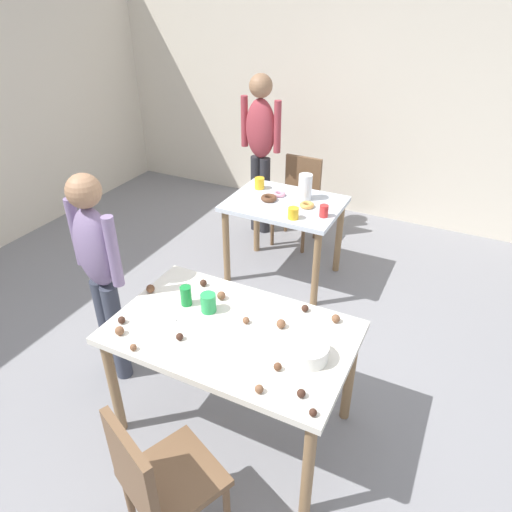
{
  "coord_description": "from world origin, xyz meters",
  "views": [
    {
      "loc": [
        1.08,
        -1.88,
        2.42
      ],
      "look_at": [
        -0.04,
        0.38,
        0.9
      ],
      "focal_mm": 32.77,
      "sensor_mm": 36.0,
      "label": 1
    }
  ],
  "objects_px": {
    "chair_near_table": "(158,479)",
    "chair_far_table": "(298,195)",
    "dining_table_far": "(284,214)",
    "person_adult_far": "(261,141)",
    "soda_can": "(186,296)",
    "mixing_bowl": "(308,352)",
    "pitcher_far": "(305,187)",
    "person_girl_near": "(99,265)",
    "dining_table_near": "(232,342)"
  },
  "relations": [
    {
      "from": "chair_near_table",
      "to": "chair_far_table",
      "type": "distance_m",
      "value": 3.24
    },
    {
      "from": "dining_table_far",
      "to": "chair_far_table",
      "type": "relative_size",
      "value": 1.11
    },
    {
      "from": "dining_table_far",
      "to": "chair_far_table",
      "type": "distance_m",
      "value": 0.75
    },
    {
      "from": "chair_far_table",
      "to": "person_adult_far",
      "type": "height_order",
      "value": "person_adult_far"
    },
    {
      "from": "dining_table_far",
      "to": "soda_can",
      "type": "distance_m",
      "value": 1.6
    },
    {
      "from": "chair_near_table",
      "to": "soda_can",
      "type": "height_order",
      "value": "soda_can"
    },
    {
      "from": "chair_near_table",
      "to": "chair_far_table",
      "type": "xyz_separation_m",
      "value": [
        -0.6,
        3.18,
        0.0
      ]
    },
    {
      "from": "mixing_bowl",
      "to": "pitcher_far",
      "type": "xyz_separation_m",
      "value": [
        -0.73,
        1.83,
        0.07
      ]
    },
    {
      "from": "chair_far_table",
      "to": "person_adult_far",
      "type": "xyz_separation_m",
      "value": [
        -0.43,
        0.0,
        0.5
      ]
    },
    {
      "from": "person_girl_near",
      "to": "soda_can",
      "type": "height_order",
      "value": "person_girl_near"
    },
    {
      "from": "person_adult_far",
      "to": "mixing_bowl",
      "type": "xyz_separation_m",
      "value": [
        1.45,
        -2.42,
        -0.2
      ]
    },
    {
      "from": "soda_can",
      "to": "mixing_bowl",
      "type": "bearing_deg",
      "value": -7.56
    },
    {
      "from": "dining_table_far",
      "to": "person_girl_near",
      "type": "height_order",
      "value": "person_girl_near"
    },
    {
      "from": "dining_table_far",
      "to": "dining_table_near",
      "type": "bearing_deg",
      "value": -76.44
    },
    {
      "from": "chair_far_table",
      "to": "person_adult_far",
      "type": "distance_m",
      "value": 0.66
    },
    {
      "from": "person_adult_far",
      "to": "pitcher_far",
      "type": "bearing_deg",
      "value": -39.64
    },
    {
      "from": "chair_near_table",
      "to": "person_girl_near",
      "type": "xyz_separation_m",
      "value": [
        -0.99,
        0.81,
        0.39
      ]
    },
    {
      "from": "chair_near_table",
      "to": "soda_can",
      "type": "bearing_deg",
      "value": 114.63
    },
    {
      "from": "person_girl_near",
      "to": "person_adult_far",
      "type": "xyz_separation_m",
      "value": [
        -0.04,
        2.37,
        0.11
      ]
    },
    {
      "from": "dining_table_near",
      "to": "mixing_bowl",
      "type": "relative_size",
      "value": 6.5
    },
    {
      "from": "mixing_bowl",
      "to": "soda_can",
      "type": "relative_size",
      "value": 1.68
    },
    {
      "from": "dining_table_far",
      "to": "mixing_bowl",
      "type": "height_order",
      "value": "mixing_bowl"
    },
    {
      "from": "chair_near_table",
      "to": "chair_far_table",
      "type": "height_order",
      "value": "same"
    },
    {
      "from": "chair_near_table",
      "to": "pitcher_far",
      "type": "relative_size",
      "value": 3.89
    },
    {
      "from": "person_girl_near",
      "to": "pitcher_far",
      "type": "distance_m",
      "value": 1.9
    },
    {
      "from": "chair_near_table",
      "to": "person_girl_near",
      "type": "relative_size",
      "value": 0.59
    },
    {
      "from": "dining_table_near",
      "to": "person_adult_far",
      "type": "xyz_separation_m",
      "value": [
        -0.99,
        2.4,
        0.34
      ]
    },
    {
      "from": "mixing_bowl",
      "to": "chair_near_table",
      "type": "bearing_deg",
      "value": -118.3
    },
    {
      "from": "chair_far_table",
      "to": "person_girl_near",
      "type": "bearing_deg",
      "value": -99.3
    },
    {
      "from": "chair_far_table",
      "to": "pitcher_far",
      "type": "xyz_separation_m",
      "value": [
        0.28,
        -0.59,
        0.37
      ]
    },
    {
      "from": "dining_table_far",
      "to": "person_adult_far",
      "type": "xyz_separation_m",
      "value": [
        -0.58,
        0.72,
        0.37
      ]
    },
    {
      "from": "mixing_bowl",
      "to": "soda_can",
      "type": "height_order",
      "value": "soda_can"
    },
    {
      "from": "soda_can",
      "to": "pitcher_far",
      "type": "relative_size",
      "value": 0.54
    },
    {
      "from": "pitcher_far",
      "to": "chair_near_table",
      "type": "bearing_deg",
      "value": -82.89
    },
    {
      "from": "pitcher_far",
      "to": "chair_far_table",
      "type": "bearing_deg",
      "value": 115.52
    },
    {
      "from": "dining_table_near",
      "to": "person_adult_far",
      "type": "relative_size",
      "value": 0.81
    },
    {
      "from": "chair_far_table",
      "to": "soda_can",
      "type": "relative_size",
      "value": 7.13
    },
    {
      "from": "dining_table_near",
      "to": "pitcher_far",
      "type": "height_order",
      "value": "pitcher_far"
    },
    {
      "from": "mixing_bowl",
      "to": "person_girl_near",
      "type": "bearing_deg",
      "value": 177.97
    },
    {
      "from": "chair_far_table",
      "to": "person_girl_near",
      "type": "distance_m",
      "value": 2.43
    },
    {
      "from": "person_adult_far",
      "to": "soda_can",
      "type": "xyz_separation_m",
      "value": [
        0.64,
        -2.31,
        -0.18
      ]
    },
    {
      "from": "chair_far_table",
      "to": "person_girl_near",
      "type": "relative_size",
      "value": 0.59
    },
    {
      "from": "dining_table_near",
      "to": "chair_far_table",
      "type": "height_order",
      "value": "chair_far_table"
    },
    {
      "from": "dining_table_far",
      "to": "pitcher_far",
      "type": "relative_size",
      "value": 4.3
    },
    {
      "from": "person_adult_far",
      "to": "chair_far_table",
      "type": "bearing_deg",
      "value": -0.07
    },
    {
      "from": "dining_table_far",
      "to": "person_adult_far",
      "type": "distance_m",
      "value": 1.0
    },
    {
      "from": "chair_far_table",
      "to": "soda_can",
      "type": "height_order",
      "value": "soda_can"
    },
    {
      "from": "dining_table_near",
      "to": "chair_near_table",
      "type": "distance_m",
      "value": 0.8
    },
    {
      "from": "dining_table_near",
      "to": "soda_can",
      "type": "height_order",
      "value": "soda_can"
    },
    {
      "from": "person_adult_far",
      "to": "mixing_bowl",
      "type": "relative_size",
      "value": 8.01
    }
  ]
}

